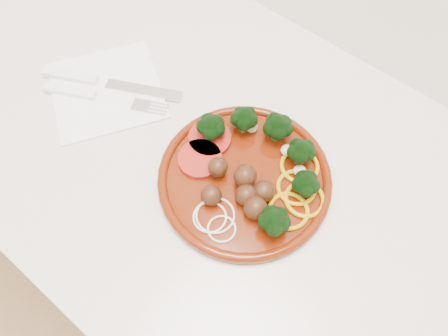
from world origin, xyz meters
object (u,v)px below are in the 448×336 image
Objects in this scene: knife at (93,80)px; napkin at (107,90)px; plate at (251,173)px; fork at (84,94)px.

napkin is at bearing -22.66° from knife.
plate is at bearing -22.54° from knife.
napkin is 0.03m from knife.
knife is at bearing -175.82° from napkin.
napkin is 0.79× the size of knife.
plate is 0.28m from napkin.
plate reaches higher than napkin.
napkin is at bearing 33.31° from fork.
knife is at bearing -175.71° from plate.
napkin is (-0.28, -0.02, -0.02)m from plate.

